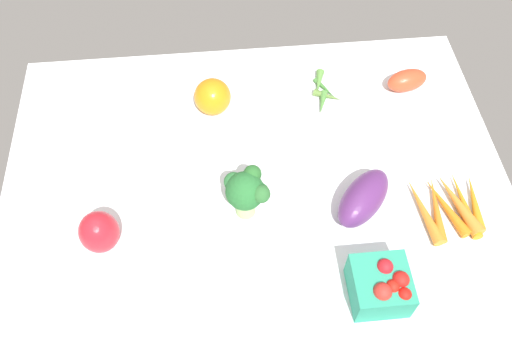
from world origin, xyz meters
TOP-DOWN VIEW (x-y plane):
  - tablecloth at (0.00, 0.00)cm, footprint 104.00×76.00cm
  - carrot_bunch at (37.30, -11.42)cm, footprint 15.06×16.09cm
  - eggplant at (20.07, -9.51)cm, footprint 15.28×15.86cm
  - bell_pepper_red at (-30.29, -12.65)cm, footprint 10.34×10.34cm
  - berry_basket at (19.33, -27.64)cm, footprint 10.01×10.01cm
  - roma_tomato at (36.96, 21.41)cm, footprint 10.33×6.89cm
  - okra_pile at (17.49, 21.24)cm, footprint 6.72×13.39cm
  - broccoli_head at (-2.58, -7.96)cm, footprint 8.56×7.97cm
  - bell_pepper_orange at (-7.84, 19.26)cm, footprint 9.04×9.04cm

SIDE VIEW (x-z plane):
  - tablecloth at x=0.00cm, z-range 0.00..2.00cm
  - okra_pile at x=17.49cm, z-range 1.89..3.83cm
  - carrot_bunch at x=37.30cm, z-range 1.73..4.67cm
  - roma_tomato at x=36.96cm, z-range 2.00..7.10cm
  - eggplant at x=20.07cm, z-range 2.00..9.20cm
  - berry_basket at x=19.33cm, z-range 1.77..10.03cm
  - bell_pepper_orange at x=-7.84cm, z-range 2.00..10.10cm
  - bell_pepper_red at x=-30.29cm, z-range 2.00..10.92cm
  - broccoli_head at x=-2.58cm, z-range 3.49..14.70cm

